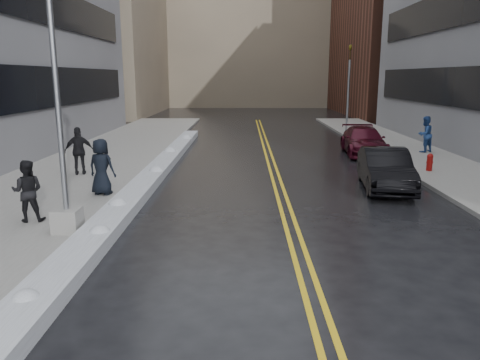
{
  "coord_description": "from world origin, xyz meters",
  "views": [
    {
      "loc": [
        1.2,
        -9.36,
        4.03
      ],
      "look_at": [
        1.09,
        2.93,
        1.3
      ],
      "focal_mm": 35.0,
      "sensor_mm": 36.0,
      "label": 1
    }
  ],
  "objects_px": {
    "car_maroon": "(364,141)",
    "car_black": "(385,169)",
    "pedestrian_east": "(425,134)",
    "pedestrian_c": "(101,167)",
    "lamppost": "(61,139)",
    "pedestrian_b": "(27,191)",
    "fire_hydrant": "(430,161)",
    "pedestrian_d": "(79,151)",
    "traffic_signal": "(348,86)"
  },
  "relations": [
    {
      "from": "lamppost",
      "to": "pedestrian_b",
      "type": "height_order",
      "value": "lamppost"
    },
    {
      "from": "pedestrian_c",
      "to": "pedestrian_d",
      "type": "relative_size",
      "value": 0.98
    },
    {
      "from": "pedestrian_east",
      "to": "car_black",
      "type": "bearing_deg",
      "value": 31.02
    },
    {
      "from": "pedestrian_b",
      "to": "car_black",
      "type": "relative_size",
      "value": 0.38
    },
    {
      "from": "pedestrian_c",
      "to": "car_maroon",
      "type": "bearing_deg",
      "value": -125.08
    },
    {
      "from": "traffic_signal",
      "to": "pedestrian_b",
      "type": "bearing_deg",
      "value": -121.94
    },
    {
      "from": "traffic_signal",
      "to": "car_maroon",
      "type": "height_order",
      "value": "traffic_signal"
    },
    {
      "from": "pedestrian_d",
      "to": "pedestrian_b",
      "type": "bearing_deg",
      "value": 80.46
    },
    {
      "from": "car_black",
      "to": "pedestrian_east",
      "type": "bearing_deg",
      "value": 67.96
    },
    {
      "from": "pedestrian_b",
      "to": "car_maroon",
      "type": "xyz_separation_m",
      "value": [
        12.17,
        12.24,
        -0.29
      ]
    },
    {
      "from": "traffic_signal",
      "to": "pedestrian_c",
      "type": "bearing_deg",
      "value": -123.58
    },
    {
      "from": "fire_hydrant",
      "to": "pedestrian_c",
      "type": "bearing_deg",
      "value": -161.72
    },
    {
      "from": "traffic_signal",
      "to": "car_black",
      "type": "bearing_deg",
      "value": -97.39
    },
    {
      "from": "car_maroon",
      "to": "car_black",
      "type": "bearing_deg",
      "value": -94.06
    },
    {
      "from": "lamppost",
      "to": "pedestrian_east",
      "type": "distance_m",
      "value": 19.08
    },
    {
      "from": "fire_hydrant",
      "to": "car_maroon",
      "type": "distance_m",
      "value": 5.34
    },
    {
      "from": "pedestrian_east",
      "to": "pedestrian_c",
      "type": "bearing_deg",
      "value": 3.01
    },
    {
      "from": "pedestrian_b",
      "to": "pedestrian_d",
      "type": "distance_m",
      "value": 6.3
    },
    {
      "from": "traffic_signal",
      "to": "pedestrian_c",
      "type": "relative_size",
      "value": 3.19
    },
    {
      "from": "pedestrian_east",
      "to": "car_maroon",
      "type": "relative_size",
      "value": 0.38
    },
    {
      "from": "fire_hydrant",
      "to": "pedestrian_d",
      "type": "bearing_deg",
      "value": -176.56
    },
    {
      "from": "fire_hydrant",
      "to": "traffic_signal",
      "type": "height_order",
      "value": "traffic_signal"
    },
    {
      "from": "traffic_signal",
      "to": "pedestrian_c",
      "type": "distance_m",
      "value": 21.9
    },
    {
      "from": "lamppost",
      "to": "pedestrian_c",
      "type": "bearing_deg",
      "value": 93.6
    },
    {
      "from": "pedestrian_d",
      "to": "car_maroon",
      "type": "bearing_deg",
      "value": -171.45
    },
    {
      "from": "fire_hydrant",
      "to": "pedestrian_b",
      "type": "bearing_deg",
      "value": -152.49
    },
    {
      "from": "lamppost",
      "to": "car_black",
      "type": "xyz_separation_m",
      "value": [
        9.64,
        5.31,
        -1.8
      ]
    },
    {
      "from": "pedestrian_c",
      "to": "car_black",
      "type": "height_order",
      "value": "pedestrian_c"
    },
    {
      "from": "fire_hydrant",
      "to": "car_black",
      "type": "bearing_deg",
      "value": -134.74
    },
    {
      "from": "lamppost",
      "to": "fire_hydrant",
      "type": "xyz_separation_m",
      "value": [
        12.3,
        8.0,
        -1.98
      ]
    },
    {
      "from": "fire_hydrant",
      "to": "car_black",
      "type": "relative_size",
      "value": 0.16
    },
    {
      "from": "pedestrian_east",
      "to": "pedestrian_d",
      "type": "bearing_deg",
      "value": -9.75
    },
    {
      "from": "pedestrian_east",
      "to": "traffic_signal",
      "type": "bearing_deg",
      "value": -106.5
    },
    {
      "from": "pedestrian_c",
      "to": "pedestrian_d",
      "type": "distance_m",
      "value": 3.77
    },
    {
      "from": "pedestrian_b",
      "to": "car_maroon",
      "type": "distance_m",
      "value": 17.27
    },
    {
      "from": "lamppost",
      "to": "pedestrian_east",
      "type": "relative_size",
      "value": 4.08
    },
    {
      "from": "pedestrian_d",
      "to": "pedestrian_east",
      "type": "bearing_deg",
      "value": -176.38
    },
    {
      "from": "lamppost",
      "to": "pedestrian_d",
      "type": "xyz_separation_m",
      "value": [
        -2.11,
        7.13,
        -1.43
      ]
    },
    {
      "from": "pedestrian_b",
      "to": "car_black",
      "type": "distance_m",
      "value": 11.87
    },
    {
      "from": "traffic_signal",
      "to": "pedestrian_d",
      "type": "relative_size",
      "value": 3.14
    },
    {
      "from": "pedestrian_b",
      "to": "pedestrian_east",
      "type": "distance_m",
      "value": 19.49
    },
    {
      "from": "lamppost",
      "to": "pedestrian_d",
      "type": "bearing_deg",
      "value": 106.5
    },
    {
      "from": "car_maroon",
      "to": "pedestrian_c",
      "type": "bearing_deg",
      "value": -135.58
    },
    {
      "from": "pedestrian_east",
      "to": "car_maroon",
      "type": "xyz_separation_m",
      "value": [
        -3.12,
        0.17,
        -0.37
      ]
    },
    {
      "from": "lamppost",
      "to": "car_black",
      "type": "relative_size",
      "value": 1.71
    },
    {
      "from": "pedestrian_d",
      "to": "car_maroon",
      "type": "relative_size",
      "value": 0.39
    },
    {
      "from": "pedestrian_d",
      "to": "car_maroon",
      "type": "distance_m",
      "value": 14.24
    },
    {
      "from": "fire_hydrant",
      "to": "pedestrian_d",
      "type": "xyz_separation_m",
      "value": [
        -14.41,
        -0.87,
        0.56
      ]
    },
    {
      "from": "pedestrian_b",
      "to": "car_black",
      "type": "height_order",
      "value": "pedestrian_b"
    },
    {
      "from": "lamppost",
      "to": "fire_hydrant",
      "type": "distance_m",
      "value": 14.81
    }
  ]
}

